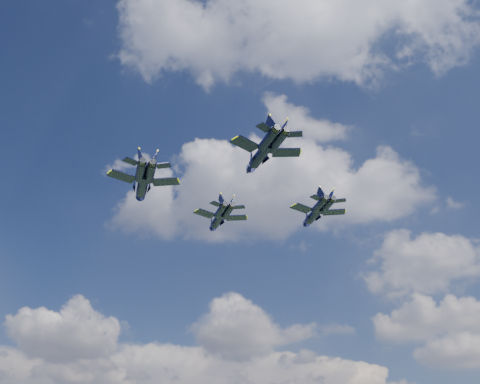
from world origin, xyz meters
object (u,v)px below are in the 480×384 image
object	(u,v)px
jet_lead	(218,220)
jet_slot	(260,156)
jet_right	(314,215)
jet_left	(143,186)

from	to	relation	value
jet_lead	jet_slot	world-z (taller)	jet_lead
jet_right	jet_slot	bearing A→B (deg)	-135.26
jet_left	jet_slot	xyz separation A→B (m)	(22.81, -4.42, 0.75)
jet_right	jet_slot	size ratio (longest dim) A/B	0.94
jet_lead	jet_right	distance (m)	21.73
jet_left	jet_slot	world-z (taller)	jet_slot
jet_lead	jet_slot	size ratio (longest dim) A/B	0.96
jet_right	jet_slot	world-z (taller)	jet_slot
jet_left	jet_right	world-z (taller)	jet_left
jet_lead	jet_right	world-z (taller)	jet_lead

